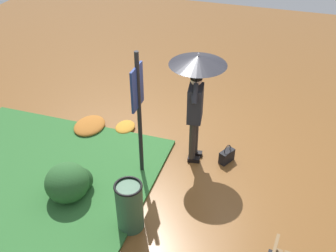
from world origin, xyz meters
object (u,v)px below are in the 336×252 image
object	(u,v)px
handbag	(227,156)
trash_bin	(130,206)
info_sign_post	(138,102)
person_with_umbrella	(197,82)

from	to	relation	value
handbag	trash_bin	size ratio (longest dim) A/B	0.44
info_sign_post	handbag	bearing A→B (deg)	-62.14
person_with_umbrella	handbag	xyz separation A→B (m)	(0.01, -0.62, -1.42)
person_with_umbrella	trash_bin	size ratio (longest dim) A/B	2.45
info_sign_post	handbag	world-z (taller)	info_sign_post
handbag	info_sign_post	bearing A→B (deg)	117.86
handbag	trash_bin	bearing A→B (deg)	150.87
handbag	trash_bin	distance (m)	2.25
handbag	trash_bin	world-z (taller)	trash_bin
person_with_umbrella	handbag	world-z (taller)	person_with_umbrella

